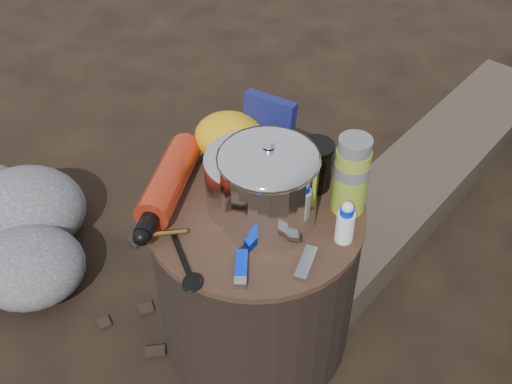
% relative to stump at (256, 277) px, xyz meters
% --- Properties ---
extents(ground, '(60.00, 60.00, 0.00)m').
position_rel_stump_xyz_m(ground, '(0.00, 0.00, -0.21)').
color(ground, black).
rests_on(ground, ground).
extents(stump, '(0.46, 0.46, 0.42)m').
position_rel_stump_xyz_m(stump, '(0.00, 0.00, 0.00)').
color(stump, black).
rests_on(stump, ground).
extents(log_small, '(0.87, 1.33, 0.11)m').
position_rel_stump_xyz_m(log_small, '(0.42, 0.67, -0.15)').
color(log_small, '#3F362A').
rests_on(log_small, ground).
extents(foil_windscreen, '(0.20, 0.20, 0.12)m').
position_rel_stump_xyz_m(foil_windscreen, '(-0.01, 0.02, 0.27)').
color(foil_windscreen, silver).
rests_on(foil_windscreen, stump).
extents(camping_pot, '(0.20, 0.20, 0.20)m').
position_rel_stump_xyz_m(camping_pot, '(0.03, -0.02, 0.31)').
color(camping_pot, silver).
rests_on(camping_pot, stump).
extents(fuel_bottle, '(0.07, 0.31, 0.07)m').
position_rel_stump_xyz_m(fuel_bottle, '(-0.19, 0.02, 0.25)').
color(fuel_bottle, '#B52D16').
rests_on(fuel_bottle, stump).
extents(thermos, '(0.07, 0.07, 0.18)m').
position_rel_stump_xyz_m(thermos, '(0.19, 0.05, 0.30)').
color(thermos, '#93AF2F').
rests_on(thermos, stump).
extents(travel_mug, '(0.07, 0.07, 0.11)m').
position_rel_stump_xyz_m(travel_mug, '(0.11, 0.11, 0.27)').
color(travel_mug, black).
rests_on(travel_mug, stump).
extents(stuff_sack, '(0.17, 0.14, 0.11)m').
position_rel_stump_xyz_m(stuff_sack, '(-0.10, 0.17, 0.27)').
color(stuff_sack, gold).
rests_on(stuff_sack, stump).
extents(food_pouch, '(0.12, 0.06, 0.15)m').
position_rel_stump_xyz_m(food_pouch, '(-0.01, 0.19, 0.29)').
color(food_pouch, navy).
rests_on(food_pouch, stump).
extents(lighter, '(0.04, 0.09, 0.02)m').
position_rel_stump_xyz_m(lighter, '(0.01, -0.16, 0.22)').
color(lighter, '#0029F3').
rests_on(lighter, stump).
extents(multitool, '(0.04, 0.09, 0.01)m').
position_rel_stump_xyz_m(multitool, '(0.13, -0.13, 0.22)').
color(multitool, '#B4B4B9').
rests_on(multitool, stump).
extents(spork, '(0.11, 0.14, 0.01)m').
position_rel_stump_xyz_m(spork, '(-0.11, -0.16, 0.22)').
color(spork, black).
rests_on(spork, stump).
extents(squeeze_bottle, '(0.04, 0.04, 0.09)m').
position_rel_stump_xyz_m(squeeze_bottle, '(0.19, -0.04, 0.26)').
color(squeeze_bottle, white).
rests_on(squeeze_bottle, stump).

